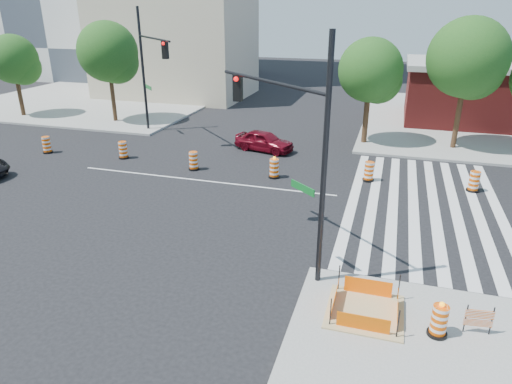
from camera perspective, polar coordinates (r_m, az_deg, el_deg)
ground at (r=23.98m, az=-6.70°, el=1.42°), size 120.00×120.00×0.00m
sidewalk_nw at (r=47.84m, az=-18.34°, el=11.07°), size 22.00×22.00×0.15m
crosswalk_east at (r=22.23m, az=20.21°, el=-1.57°), size 6.75×13.50×0.01m
lane_centerline at (r=23.98m, az=-6.70°, el=1.43°), size 14.00×0.12×0.01m
excavation_pit at (r=14.14m, az=13.46°, el=-14.17°), size 2.20×2.20×0.90m
beige_midrise at (r=47.58m, az=-10.00°, el=17.78°), size 14.00×10.00×10.00m
red_coupe at (r=28.67m, az=1.03°, el=6.41°), size 3.99×2.34×1.28m
signal_pole_se at (r=14.63m, az=4.50°, el=7.52°), size 4.58×3.89×7.77m
signal_pole_nw at (r=32.05m, az=-13.21°, el=15.65°), size 4.58×4.50×8.30m
pit_drum at (r=13.69m, az=21.89°, el=-14.78°), size 0.54×0.54×1.06m
barricade at (r=14.15m, az=26.09°, el=-14.00°), size 0.75×0.13×0.88m
tree_north_a at (r=41.92m, az=-27.97°, el=14.15°), size 3.82×3.81×6.48m
tree_north_b at (r=36.94m, az=-17.92°, el=15.95°), size 4.43×4.43×7.52m
tree_north_c at (r=30.21m, az=14.16°, el=14.13°), size 3.99×3.97×6.75m
tree_north_d at (r=30.72m, az=24.96°, el=14.49°), size 4.70×4.70×7.99m
median_drum_0 at (r=31.08m, az=-24.69°, el=5.32°), size 0.60×0.60×1.02m
median_drum_1 at (r=28.36m, az=-16.27°, el=5.00°), size 0.60×0.60×1.02m
median_drum_2 at (r=25.53m, az=-7.81°, el=3.81°), size 0.60×0.60×1.02m
median_drum_3 at (r=24.10m, az=2.29°, el=2.91°), size 0.60×0.60×1.18m
median_drum_4 at (r=24.35m, az=13.93°, el=2.43°), size 0.60×0.60×1.02m
median_drum_5 at (r=24.70m, az=25.59°, el=1.12°), size 0.60×0.60×1.02m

